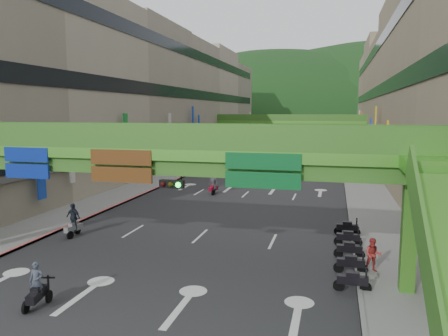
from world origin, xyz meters
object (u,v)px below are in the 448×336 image
overpass_near (175,166)px  pedestrian_red (373,258)px  scooter_rider_mid (255,174)px  car_silver (243,154)px  car_yellow (314,150)px  scooter_rider_near (37,287)px

overpass_near → pedestrian_red: 10.24m
scooter_rider_mid → pedestrian_red: 26.30m
car_silver → pedestrian_red: pedestrian_red is taller
scooter_rider_mid → car_silver: size_ratio=0.49×
car_silver → car_yellow: (10.73, 11.61, -0.06)m
scooter_rider_mid → car_yellow: size_ratio=0.56×
overpass_near → car_silver: bearing=98.3°
car_silver → pedestrian_red: bearing=-75.5°
car_silver → pedestrian_red: size_ratio=2.56×
scooter_rider_mid → pedestrian_red: size_ratio=1.26×
scooter_rider_near → car_silver: bearing=93.4°
scooter_rider_near → scooter_rider_mid: scooter_rider_mid is taller
car_yellow → overpass_near: bearing=-87.0°
scooter_rider_mid → car_silver: (-6.30, 23.96, -0.36)m
overpass_near → car_yellow: overpass_near is taller
overpass_near → pedestrian_red: size_ratio=17.54×
pedestrian_red → car_yellow: bearing=97.0°
car_yellow → scooter_rider_near: bearing=-90.3°
overpass_near → scooter_rider_near: 7.45m
overpass_near → scooter_rider_near: bearing=-133.5°
car_yellow → scooter_rider_mid: bearing=-91.0°
scooter_rider_mid → car_yellow: bearing=82.9°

